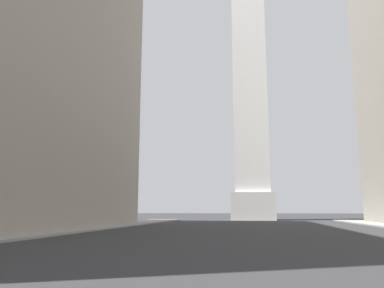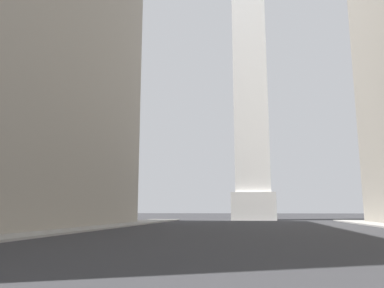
{
  "view_description": "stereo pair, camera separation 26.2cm",
  "coord_description": "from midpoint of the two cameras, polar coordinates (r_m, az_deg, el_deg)",
  "views": [
    {
      "loc": [
        0.53,
        -0.96,
        1.64
      ],
      "look_at": [
        -8.4,
        51.35,
        11.04
      ],
      "focal_mm": 35.0,
      "sensor_mm": 36.0,
      "label": 1
    },
    {
      "loc": [
        0.79,
        -0.92,
        1.64
      ],
      "look_at": [
        -8.4,
        51.35,
        11.04
      ],
      "focal_mm": 35.0,
      "sensor_mm": 36.0,
      "label": 2
    }
  ],
  "objects": [
    {
      "name": "obelisk",
      "position": [
        71.61,
        8.8,
        15.34
      ],
      "size": [
        7.21,
        7.21,
        66.66
      ],
      "color": "silver",
      "rests_on": "ground_plane"
    },
    {
      "name": "sidewalk_left",
      "position": [
        28.46,
        -23.24,
        -12.4
      ],
      "size": [
        5.0,
        76.59,
        0.15
      ],
      "primitive_type": "cube",
      "color": "gray",
      "rests_on": "ground_plane"
    }
  ]
}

